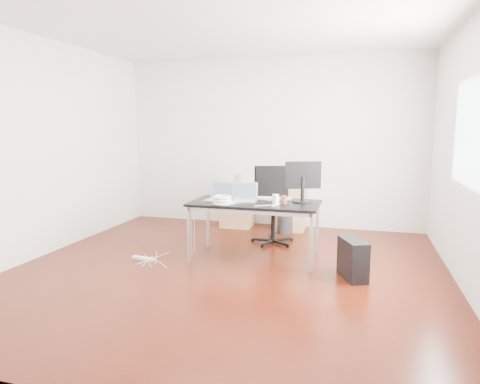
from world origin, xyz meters
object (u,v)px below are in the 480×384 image
(office_chair, at_px, (273,201))
(filing_cabinet_right, at_px, (290,208))
(desk, at_px, (255,206))
(filing_cabinet_left, at_px, (238,206))
(pc_tower, at_px, (353,259))

(office_chair, distance_m, filing_cabinet_right, 0.88)
(desk, height_order, filing_cabinet_left, desk)
(filing_cabinet_right, bearing_deg, office_chair, -98.28)
(desk, distance_m, filing_cabinet_left, 1.84)
(desk, distance_m, office_chair, 0.85)
(office_chair, relative_size, filing_cabinet_right, 1.54)
(office_chair, relative_size, filing_cabinet_left, 1.54)
(filing_cabinet_right, bearing_deg, desk, -96.15)
(office_chair, xyz_separation_m, filing_cabinet_left, (-0.76, 0.83, -0.26))
(office_chair, xyz_separation_m, filing_cabinet_right, (0.12, 0.83, -0.26))
(desk, bearing_deg, filing_cabinet_left, 112.62)
(desk, relative_size, pc_tower, 3.56)
(desk, height_order, pc_tower, desk)
(filing_cabinet_left, distance_m, filing_cabinet_right, 0.88)
(desk, xyz_separation_m, pc_tower, (1.22, -0.42, -0.46))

